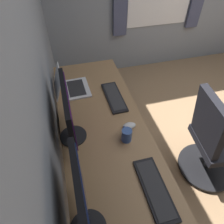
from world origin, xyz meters
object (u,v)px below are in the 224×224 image
object	(u,v)px
keyboard_spare	(155,189)
drawer_pedestal	(97,137)
laptop_leftmost	(69,86)
monitor_primary	(84,212)
coffee_mug	(127,135)
office_chair	(212,143)
keyboard_main	(114,97)
mouse_main	(129,126)
monitor_secondary	(69,113)

from	to	relation	value
keyboard_spare	drawer_pedestal	bearing A→B (deg)	15.03
drawer_pedestal	laptop_leftmost	size ratio (longest dim) A/B	2.12
monitor_primary	keyboard_spare	xyz separation A→B (m)	(0.11, -0.43, -0.25)
monitor_primary	keyboard_spare	distance (m)	0.51
coffee_mug	office_chair	distance (m)	0.88
keyboard_spare	office_chair	distance (m)	0.90
drawer_pedestal	monitor_primary	bearing A→B (deg)	166.54
keyboard_main	keyboard_spare	distance (m)	0.89
drawer_pedestal	office_chair	size ratio (longest dim) A/B	0.72
laptop_leftmost	keyboard_main	xyz separation A→B (m)	(-0.21, -0.38, -0.04)
drawer_pedestal	coffee_mug	xyz separation A→B (m)	(-0.38, -0.16, 0.43)
laptop_leftmost	monitor_primary	bearing A→B (deg)	178.28
monitor_primary	keyboard_spare	world-z (taller)	monitor_primary
laptop_leftmost	keyboard_main	distance (m)	0.44
monitor_primary	office_chair	xyz separation A→B (m)	(0.48, -1.19, -0.53)
drawer_pedestal	mouse_main	xyz separation A→B (m)	(-0.27, -0.22, 0.40)
laptop_leftmost	keyboard_main	size ratio (longest dim) A/B	0.77
monitor_secondary	office_chair	size ratio (longest dim) A/B	0.52
keyboard_spare	mouse_main	xyz separation A→B (m)	(0.52, -0.01, 0.01)
keyboard_main	office_chair	size ratio (longest dim) A/B	0.44
drawer_pedestal	monitor_secondary	bearing A→B (deg)	139.52
drawer_pedestal	monitor_secondary	world-z (taller)	monitor_secondary
keyboard_main	coffee_mug	world-z (taller)	coffee_mug
mouse_main	drawer_pedestal	bearing A→B (deg)	39.46
drawer_pedestal	office_chair	distance (m)	1.07
office_chair	coffee_mug	bearing A→B (deg)	86.76
monitor_primary	monitor_secondary	distance (m)	0.65
laptop_leftmost	coffee_mug	bearing A→B (deg)	-153.84
monitor_primary	laptop_leftmost	size ratio (longest dim) A/B	1.71
monitor_secondary	monitor_primary	bearing A→B (deg)	179.83
monitor_primary	coffee_mug	bearing A→B (deg)	-35.86
laptop_leftmost	office_chair	size ratio (longest dim) A/B	0.34
mouse_main	coffee_mug	distance (m)	0.13
mouse_main	keyboard_spare	bearing A→B (deg)	178.92
monitor_secondary	mouse_main	world-z (taller)	monitor_secondary
laptop_leftmost	mouse_main	bearing A→B (deg)	-145.56
monitor_primary	keyboard_main	world-z (taller)	monitor_primary
coffee_mug	office_chair	size ratio (longest dim) A/B	0.12
monitor_primary	laptop_leftmost	xyz separation A→B (m)	(1.22, -0.04, -0.21)
monitor_secondary	mouse_main	distance (m)	0.50
laptop_leftmost	coffee_mug	xyz separation A→B (m)	(-0.69, -0.34, -0.00)
coffee_mug	office_chair	bearing A→B (deg)	-93.24
monitor_secondary	coffee_mug	xyz separation A→B (m)	(-0.13, -0.38, -0.20)
office_chair	monitor_primary	bearing A→B (deg)	111.73
mouse_main	coffee_mug	size ratio (longest dim) A/B	0.90
monitor_secondary	keyboard_spare	bearing A→B (deg)	-141.76
monitor_primary	monitor_secondary	world-z (taller)	monitor_primary
keyboard_spare	office_chair	size ratio (longest dim) A/B	0.43
laptop_leftmost	coffee_mug	distance (m)	0.77
monitor_secondary	laptop_leftmost	size ratio (longest dim) A/B	1.55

